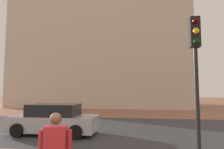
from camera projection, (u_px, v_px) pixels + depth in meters
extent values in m
plane|color=#93604C|center=(112.00, 125.00, 12.33)|extent=(120.00, 120.00, 0.00)
cube|color=#38383D|center=(110.00, 128.00, 11.26)|extent=(120.00, 8.84, 0.00)
cube|color=beige|center=(103.00, 47.00, 30.86)|extent=(23.91, 13.48, 18.26)
cylinder|color=beige|center=(23.00, 30.00, 27.20)|extent=(2.80, 2.80, 21.30)
cylinder|color=beige|center=(178.00, 21.00, 24.46)|extent=(2.80, 2.80, 21.91)
cube|color=maroon|center=(55.00, 143.00, 3.61)|extent=(0.44, 0.31, 0.62)
cylinder|color=maroon|center=(69.00, 146.00, 3.63)|extent=(0.09, 0.09, 0.59)
cylinder|color=maroon|center=(41.00, 146.00, 3.58)|extent=(0.09, 0.09, 0.59)
cube|color=black|center=(56.00, 141.00, 3.71)|extent=(0.30, 0.20, 0.40)
sphere|color=brown|center=(56.00, 119.00, 3.65)|extent=(0.22, 0.22, 0.22)
cube|color=#B2B2BC|center=(54.00, 123.00, 9.72)|extent=(4.25, 1.72, 0.74)
cube|color=black|center=(54.00, 110.00, 9.78)|extent=(2.38, 1.51, 0.58)
cylinder|color=black|center=(86.00, 125.00, 10.36)|extent=(0.64, 0.22, 0.64)
cylinder|color=black|center=(76.00, 132.00, 8.67)|extent=(0.64, 0.22, 0.64)
cylinder|color=black|center=(36.00, 124.00, 10.73)|extent=(0.64, 0.22, 0.64)
cylinder|color=black|center=(17.00, 130.00, 9.04)|extent=(0.64, 0.22, 0.64)
cylinder|color=black|center=(197.00, 106.00, 5.54)|extent=(0.12, 0.12, 3.41)
cube|color=black|center=(195.00, 32.00, 5.72)|extent=(0.28, 0.24, 0.90)
sphere|color=#390606|center=(196.00, 21.00, 5.62)|extent=(0.18, 0.18, 0.18)
sphere|color=yellow|center=(196.00, 31.00, 5.60)|extent=(0.18, 0.18, 0.18)
sphere|color=#06330C|center=(196.00, 41.00, 5.57)|extent=(0.18, 0.18, 0.18)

